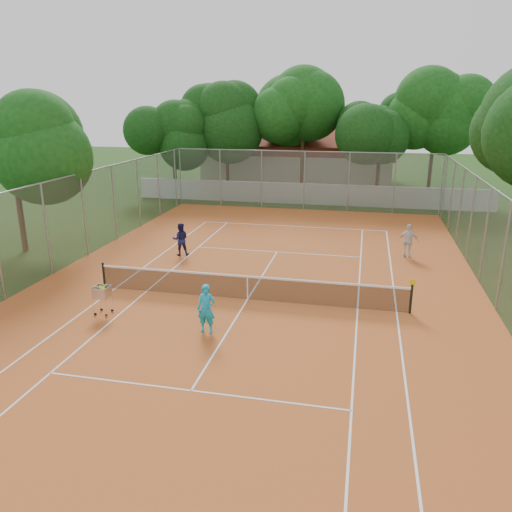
% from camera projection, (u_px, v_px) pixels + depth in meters
% --- Properties ---
extents(ground, '(120.00, 120.00, 0.00)m').
position_uv_depth(ground, '(248.00, 300.00, 18.96)').
color(ground, '#18350E').
rests_on(ground, ground).
extents(court_pad, '(18.00, 34.00, 0.02)m').
position_uv_depth(court_pad, '(248.00, 300.00, 18.96)').
color(court_pad, '#B35722').
rests_on(court_pad, ground).
extents(court_lines, '(10.98, 23.78, 0.01)m').
position_uv_depth(court_lines, '(248.00, 299.00, 18.96)').
color(court_lines, white).
rests_on(court_lines, court_pad).
extents(tennis_net, '(11.88, 0.10, 0.98)m').
position_uv_depth(tennis_net, '(248.00, 287.00, 18.81)').
color(tennis_net, black).
rests_on(tennis_net, court_pad).
extents(perimeter_fence, '(18.00, 34.00, 4.00)m').
position_uv_depth(perimeter_fence, '(247.00, 250.00, 18.37)').
color(perimeter_fence, slate).
rests_on(perimeter_fence, ground).
extents(boundary_wall, '(26.00, 0.30, 1.50)m').
position_uv_depth(boundary_wall, '(307.00, 194.00, 36.46)').
color(boundary_wall, silver).
rests_on(boundary_wall, ground).
extents(clubhouse, '(16.40, 9.00, 4.40)m').
position_uv_depth(clubhouse, '(299.00, 158.00, 45.77)').
color(clubhouse, beige).
rests_on(clubhouse, ground).
extents(tropical_trees, '(29.00, 19.00, 10.00)m').
position_uv_depth(tropical_trees, '(313.00, 132.00, 38.00)').
color(tropical_trees, black).
rests_on(tropical_trees, ground).
extents(player_near, '(0.60, 0.39, 1.63)m').
position_uv_depth(player_near, '(206.00, 309.00, 16.06)').
color(player_near, '#179EC6').
rests_on(player_near, court_pad).
extents(player_far_left, '(0.93, 0.83, 1.60)m').
position_uv_depth(player_far_left, '(181.00, 239.00, 24.21)').
color(player_far_left, '#181A49').
rests_on(player_far_left, court_pad).
extents(player_far_right, '(1.00, 0.54, 1.62)m').
position_uv_depth(player_far_right, '(408.00, 241.00, 23.90)').
color(player_far_right, silver).
rests_on(player_far_right, court_pad).
extents(ball_hopper, '(0.67, 0.67, 1.13)m').
position_uv_depth(ball_hopper, '(103.00, 299.00, 17.51)').
color(ball_hopper, silver).
rests_on(ball_hopper, court_pad).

